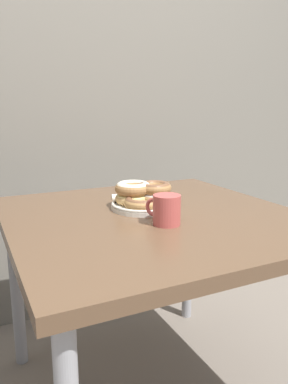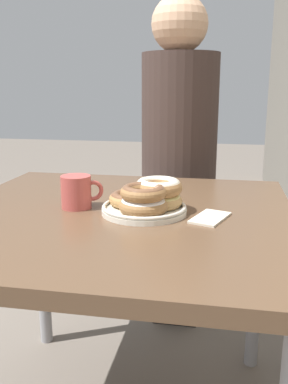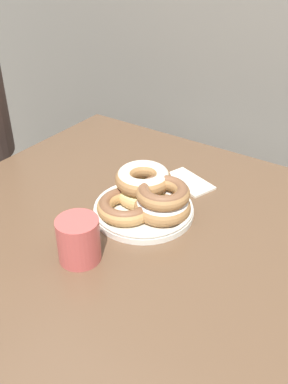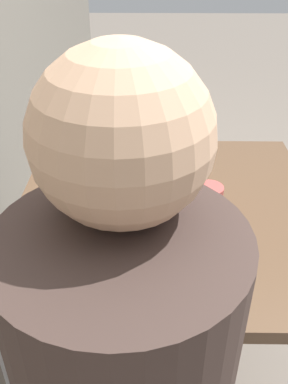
{
  "view_description": "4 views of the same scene",
  "coord_description": "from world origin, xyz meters",
  "px_view_note": "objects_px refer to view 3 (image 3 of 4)",
  "views": [
    {
      "loc": [
        -0.56,
        -0.73,
        1.08
      ],
      "look_at": [
        0.0,
        0.43,
        0.78
      ],
      "focal_mm": 35.0,
      "sensor_mm": 36.0,
      "label": 1
    },
    {
      "loc": [
        1.1,
        0.64,
        1.06
      ],
      "look_at": [
        0.0,
        0.43,
        0.78
      ],
      "focal_mm": 40.0,
      "sensor_mm": 36.0,
      "label": 2
    },
    {
      "loc": [
        0.46,
        -0.24,
        1.3
      ],
      "look_at": [
        0.0,
        0.43,
        0.78
      ],
      "focal_mm": 40.0,
      "sensor_mm": 36.0,
      "label": 3
    },
    {
      "loc": [
        -1.11,
        0.41,
        1.51
      ],
      "look_at": [
        0.0,
        0.43,
        0.78
      ],
      "focal_mm": 40.0,
      "sensor_mm": 36.0,
      "label": 4
    }
  ],
  "objects_px": {
    "coffee_mug": "(79,238)",
    "napkin": "(189,182)",
    "dining_table": "(124,257)",
    "donut_plate": "(146,197)"
  },
  "relations": [
    {
      "from": "dining_table",
      "to": "napkin",
      "type": "distance_m",
      "value": 0.27
    },
    {
      "from": "coffee_mug",
      "to": "napkin",
      "type": "relative_size",
      "value": 0.78
    },
    {
      "from": "napkin",
      "to": "donut_plate",
      "type": "bearing_deg",
      "value": -95.47
    },
    {
      "from": "coffee_mug",
      "to": "dining_table",
      "type": "bearing_deg",
      "value": 80.82
    },
    {
      "from": "napkin",
      "to": "coffee_mug",
      "type": "bearing_deg",
      "value": -95.74
    },
    {
      "from": "donut_plate",
      "to": "napkin",
      "type": "relative_size",
      "value": 1.7
    },
    {
      "from": "dining_table",
      "to": "donut_plate",
      "type": "bearing_deg",
      "value": 88.56
    },
    {
      "from": "dining_table",
      "to": "napkin",
      "type": "relative_size",
      "value": 6.56
    },
    {
      "from": "dining_table",
      "to": "coffee_mug",
      "type": "height_order",
      "value": "coffee_mug"
    },
    {
      "from": "coffee_mug",
      "to": "napkin",
      "type": "distance_m",
      "value": 0.38
    }
  ]
}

